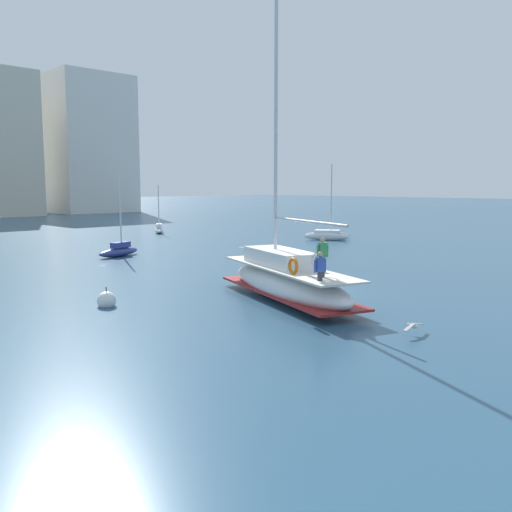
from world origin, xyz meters
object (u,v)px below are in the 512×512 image
at_px(moored_sloop_near, 159,229).
at_px(mooring_buoy, 107,301).
at_px(moored_sloop_far, 119,250).
at_px(moored_catamaran, 327,234).
at_px(main_sailboat, 287,280).
at_px(seagull, 413,326).

xyz_separation_m(moored_sloop_near, mooring_buoy, (-22.54, -29.00, -0.19)).
relative_size(moored_sloop_near, moored_sloop_far, 0.86).
xyz_separation_m(moored_sloop_near, moored_sloop_far, (-13.46, -14.61, 0.02)).
relative_size(moored_sloop_near, mooring_buoy, 5.13).
distance_m(moored_catamaran, mooring_buoy, 32.05).
height_order(moored_sloop_near, mooring_buoy, moored_sloop_near).
bearing_deg(moored_catamaran, main_sailboat, -145.24).
bearing_deg(seagull, mooring_buoy, 114.55).
bearing_deg(main_sailboat, moored_sloop_far, 81.97).
relative_size(moored_catamaran, seagull, 5.56).
bearing_deg(mooring_buoy, main_sailboat, -34.34).
height_order(main_sailboat, mooring_buoy, main_sailboat).
distance_m(moored_sloop_far, mooring_buoy, 17.02).
xyz_separation_m(moored_catamaran, seagull, (-24.59, -23.20, -0.21)).
xyz_separation_m(moored_sloop_near, seagull, (-17.34, -40.38, -0.10)).
xyz_separation_m(moored_sloop_near, moored_catamaran, (7.25, -17.19, 0.10)).
relative_size(main_sailboat, moored_sloop_near, 2.73).
bearing_deg(seagull, moored_catamaran, 43.33).
distance_m(seagull, mooring_buoy, 12.51).
bearing_deg(moored_sloop_near, moored_catamaran, -67.13).
relative_size(moored_sloop_far, moored_catamaran, 0.85).
bearing_deg(main_sailboat, moored_catamaran, 34.76).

